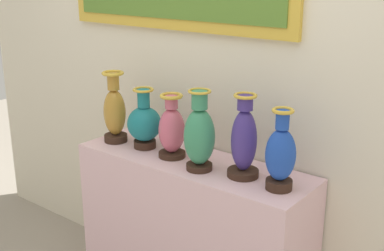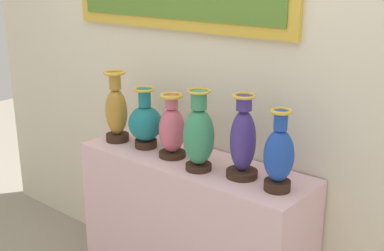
{
  "view_description": "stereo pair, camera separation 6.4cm",
  "coord_description": "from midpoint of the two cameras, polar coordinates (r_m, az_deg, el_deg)",
  "views": [
    {
      "loc": [
        1.52,
        -1.93,
        1.86
      ],
      "look_at": [
        0.0,
        0.0,
        1.08
      ],
      "focal_mm": 47.25,
      "sensor_mm": 36.0,
      "label": 1
    },
    {
      "loc": [
        1.57,
        -1.89,
        1.86
      ],
      "look_at": [
        0.0,
        0.0,
        1.08
      ],
      "focal_mm": 47.25,
      "sensor_mm": 36.0,
      "label": 2
    }
  ],
  "objects": [
    {
      "name": "display_shelf",
      "position": [
        2.83,
        0.67,
        -12.37
      ],
      "size": [
        1.32,
        0.41,
        0.89
      ],
      "primitive_type": "cube",
      "color": "beige",
      "rests_on": "ground_plane"
    },
    {
      "name": "back_wall",
      "position": [
        2.69,
        4.25,
        11.47
      ],
      "size": [
        4.12,
        0.14,
        3.13
      ],
      "color": "beige",
      "rests_on": "ground_plane"
    },
    {
      "name": "vase_ochre",
      "position": [
        2.9,
        -7.91,
        1.63
      ],
      "size": [
        0.13,
        0.13,
        0.41
      ],
      "color": "#382319",
      "rests_on": "display_shelf"
    },
    {
      "name": "vase_teal",
      "position": [
        2.79,
        -4.63,
        0.3
      ],
      "size": [
        0.19,
        0.19,
        0.34
      ],
      "color": "#382319",
      "rests_on": "display_shelf"
    },
    {
      "name": "vase_rose",
      "position": [
        2.64,
        -1.57,
        -0.45
      ],
      "size": [
        0.14,
        0.14,
        0.34
      ],
      "color": "#382319",
      "rests_on": "display_shelf"
    },
    {
      "name": "vase_jade",
      "position": [
        2.46,
        1.51,
        -1.13
      ],
      "size": [
        0.15,
        0.15,
        0.41
      ],
      "color": "#382319",
      "rests_on": "display_shelf"
    },
    {
      "name": "vase_indigo",
      "position": [
        2.39,
        6.53,
        -1.8
      ],
      "size": [
        0.15,
        0.15,
        0.41
      ],
      "color": "#382319",
      "rests_on": "display_shelf"
    },
    {
      "name": "vase_sapphire",
      "position": [
        2.28,
        10.57,
        -3.4
      ],
      "size": [
        0.14,
        0.14,
        0.38
      ],
      "color": "#382319",
      "rests_on": "display_shelf"
    }
  ]
}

